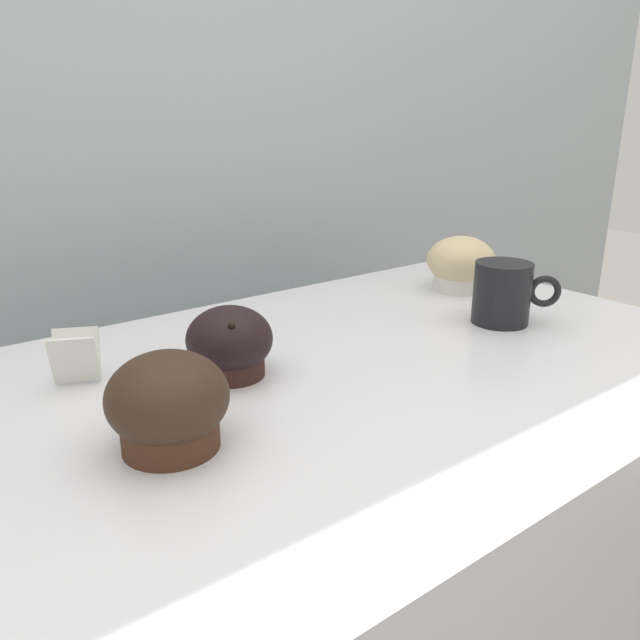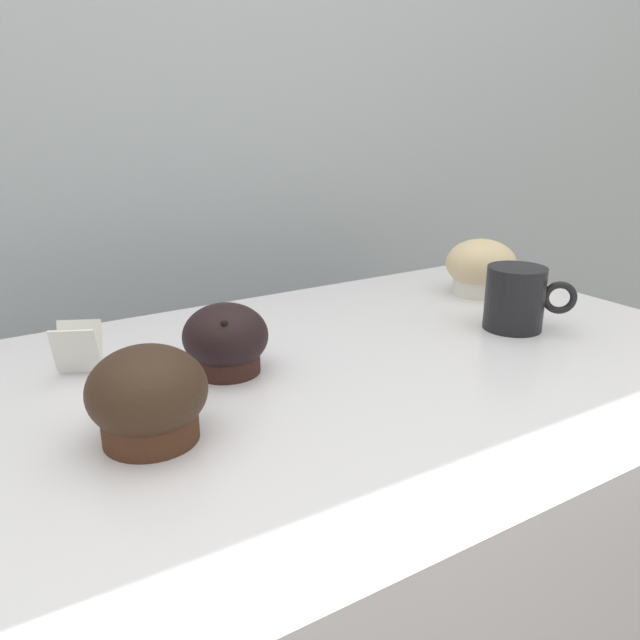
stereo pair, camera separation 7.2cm
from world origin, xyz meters
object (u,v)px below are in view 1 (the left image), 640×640
at_px(muffin_front_center, 461,264).
at_px(muffin_back_right, 168,404).
at_px(coffee_cup, 503,292).
at_px(muffin_back_left, 230,344).

relative_size(muffin_front_center, muffin_back_right, 1.04).
bearing_deg(muffin_front_center, coffee_cup, -119.77).
bearing_deg(muffin_back_right, muffin_back_left, 41.52).
bearing_deg(muffin_back_right, muffin_front_center, 17.40).
bearing_deg(muffin_back_left, muffin_back_right, -138.48).
relative_size(muffin_front_center, muffin_back_left, 1.15).
xyz_separation_m(muffin_back_right, coffee_cup, (0.53, 0.04, 0.00)).
xyz_separation_m(muffin_front_center, coffee_cup, (-0.09, -0.15, 0.00)).
bearing_deg(coffee_cup, muffin_back_left, 170.13).
relative_size(muffin_front_center, coffee_cup, 1.11).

